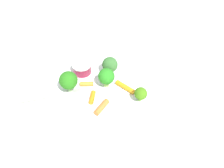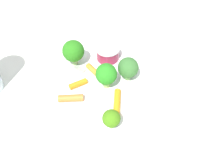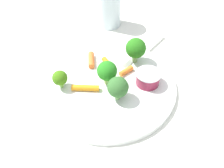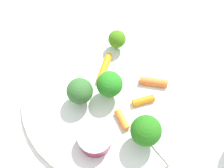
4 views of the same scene
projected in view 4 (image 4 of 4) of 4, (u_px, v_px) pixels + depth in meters
ground_plane at (110, 98)px, 0.54m from camera, size 2.40×2.40×0.00m
plate at (110, 96)px, 0.53m from camera, size 0.30×0.30×0.01m
sauce_cup at (95, 139)px, 0.47m from camera, size 0.05×0.05×0.03m
broccoli_floret_0 at (110, 83)px, 0.50m from camera, size 0.04×0.04×0.06m
broccoli_floret_1 at (146, 131)px, 0.45m from camera, size 0.05×0.05×0.06m
broccoli_floret_2 at (80, 91)px, 0.49m from camera, size 0.04×0.04×0.05m
broccoli_floret_3 at (117, 39)px, 0.55m from camera, size 0.03×0.03×0.04m
carrot_stick_0 at (122, 120)px, 0.50m from camera, size 0.03×0.04×0.01m
carrot_stick_1 at (143, 103)px, 0.51m from camera, size 0.04×0.03×0.01m
carrot_stick_2 at (104, 68)px, 0.55m from camera, size 0.02×0.06×0.01m
carrot_stick_3 at (154, 82)px, 0.53m from camera, size 0.05×0.02×0.01m
fork at (168, 162)px, 0.47m from camera, size 0.14×0.11×0.00m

